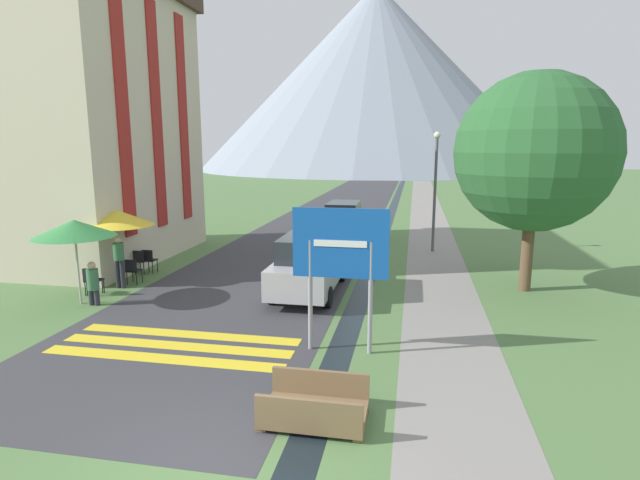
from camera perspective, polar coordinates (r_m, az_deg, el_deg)
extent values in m
plane|color=#517542|center=(26.31, 4.70, 0.92)|extent=(160.00, 160.00, 0.00)
cube|color=#38383D|center=(36.44, 2.46, 3.68)|extent=(6.40, 60.00, 0.01)
cube|color=gray|center=(36.08, 12.11, 3.38)|extent=(2.20, 60.00, 0.01)
cube|color=black|center=(36.10, 8.29, 3.51)|extent=(0.60, 60.00, 0.00)
cube|color=yellow|center=(11.43, -17.72, -12.76)|extent=(5.44, 0.44, 0.01)
cube|color=yellow|center=(12.00, -16.11, -11.52)|extent=(5.44, 0.44, 0.01)
cube|color=yellow|center=(12.58, -14.67, -10.39)|extent=(5.44, 0.44, 0.01)
cone|color=gray|center=(99.10, 6.30, 17.81)|extent=(65.89, 65.89, 33.59)
cube|color=beige|center=(21.54, -24.06, 12.68)|extent=(4.86, 8.12, 11.08)
cube|color=maroon|center=(18.33, -21.60, 13.36)|extent=(0.06, 0.70, 8.31)
cube|color=maroon|center=(20.26, -18.17, 13.25)|extent=(0.06, 0.70, 8.31)
cube|color=maroon|center=(22.25, -15.34, 13.13)|extent=(0.06, 0.70, 8.31)
cylinder|color=gray|center=(10.98, -1.11, -6.35)|extent=(0.10, 0.10, 2.48)
cylinder|color=gray|center=(10.80, 5.78, -6.70)|extent=(0.10, 0.10, 2.48)
cube|color=#1451AD|center=(10.56, 2.34, -0.39)|extent=(2.07, 0.05, 1.51)
cube|color=white|center=(10.53, 2.31, -0.42)|extent=(1.14, 0.02, 0.14)
cube|color=brown|center=(8.68, -0.63, -19.16)|extent=(1.70, 1.10, 0.12)
cube|color=brown|center=(8.10, -1.38, -19.17)|extent=(1.70, 0.08, 0.45)
cube|color=brown|center=(8.98, 0.03, -15.99)|extent=(1.70, 0.08, 0.45)
cube|color=brown|center=(8.89, -5.78, -19.17)|extent=(0.16, 0.99, 0.08)
cube|color=brown|center=(8.63, 4.72, -20.15)|extent=(0.16, 0.99, 0.08)
cube|color=#B2B2B7|center=(15.40, -1.17, -3.34)|extent=(1.71, 4.51, 0.84)
cube|color=#23282D|center=(15.02, -1.36, -0.74)|extent=(1.46, 2.48, 0.68)
cylinder|color=black|center=(17.00, -2.90, -3.46)|extent=(0.18, 0.60, 0.60)
cylinder|color=black|center=(16.70, 2.57, -3.72)|extent=(0.18, 0.60, 0.60)
cylinder|color=black|center=(14.40, -5.52, -6.13)|extent=(0.18, 0.60, 0.60)
cylinder|color=black|center=(14.05, 0.94, -6.52)|extent=(0.18, 0.60, 0.60)
cube|color=silver|center=(24.16, 2.77, 1.80)|extent=(1.68, 4.29, 0.84)
cube|color=#23282D|center=(23.85, 2.71, 3.52)|extent=(1.42, 2.36, 0.68)
cylinder|color=black|center=(25.65, 1.41, 1.38)|extent=(0.18, 0.60, 0.60)
cylinder|color=black|center=(25.44, 4.96, 1.26)|extent=(0.18, 0.60, 0.60)
cylinder|color=black|center=(23.06, 0.34, 0.32)|extent=(0.18, 0.60, 0.60)
cylinder|color=black|center=(22.83, 4.28, 0.19)|extent=(0.18, 0.60, 0.60)
cube|color=black|center=(17.42, -20.47, -3.29)|extent=(0.40, 0.40, 0.04)
cube|color=black|center=(17.23, -20.82, -2.78)|extent=(0.40, 0.04, 0.40)
cylinder|color=black|center=(17.70, -20.61, -3.83)|extent=(0.03, 0.03, 0.45)
cylinder|color=black|center=(17.53, -19.66, -3.91)|extent=(0.03, 0.03, 0.45)
cylinder|color=black|center=(17.43, -21.19, -4.10)|extent=(0.03, 0.03, 0.45)
cylinder|color=black|center=(17.25, -20.23, -4.18)|extent=(0.03, 0.03, 0.45)
cube|color=black|center=(18.81, -18.83, -2.18)|extent=(0.40, 0.40, 0.04)
cube|color=black|center=(18.62, -19.14, -1.70)|extent=(0.40, 0.04, 0.40)
cylinder|color=black|center=(19.08, -18.99, -2.70)|extent=(0.03, 0.03, 0.45)
cylinder|color=black|center=(18.92, -18.09, -2.76)|extent=(0.03, 0.03, 0.45)
cylinder|color=black|center=(18.80, -19.50, -2.93)|extent=(0.03, 0.03, 0.45)
cylinder|color=black|center=(18.63, -18.59, -3.00)|extent=(0.03, 0.03, 0.45)
cube|color=black|center=(16.66, -24.33, -4.20)|extent=(0.40, 0.40, 0.04)
cube|color=black|center=(16.47, -24.74, -3.67)|extent=(0.40, 0.04, 0.40)
cylinder|color=black|center=(16.94, -24.42, -4.75)|extent=(0.03, 0.03, 0.45)
cylinder|color=black|center=(16.75, -23.47, -4.84)|extent=(0.03, 0.03, 0.45)
cylinder|color=black|center=(16.68, -25.09, -5.04)|extent=(0.03, 0.03, 0.45)
cylinder|color=black|center=(16.48, -24.12, -5.14)|extent=(0.03, 0.03, 0.45)
cube|color=black|center=(18.78, -19.72, -2.25)|extent=(0.40, 0.40, 0.04)
cube|color=black|center=(18.59, -20.03, -1.77)|extent=(0.40, 0.04, 0.40)
cylinder|color=black|center=(19.06, -19.86, -2.78)|extent=(0.03, 0.03, 0.45)
cylinder|color=black|center=(18.89, -18.97, -2.84)|extent=(0.03, 0.03, 0.45)
cylinder|color=black|center=(18.78, -20.38, -3.01)|extent=(0.03, 0.03, 0.45)
cylinder|color=black|center=(18.61, -19.48, -3.07)|extent=(0.03, 0.03, 0.45)
cube|color=black|center=(16.64, -24.49, -4.22)|extent=(0.40, 0.40, 0.04)
cube|color=black|center=(16.45, -24.90, -3.70)|extent=(0.40, 0.04, 0.40)
cylinder|color=black|center=(16.93, -24.58, -4.77)|extent=(0.03, 0.03, 0.45)
cylinder|color=black|center=(16.74, -23.62, -4.87)|extent=(0.03, 0.03, 0.45)
cylinder|color=black|center=(16.66, -25.25, -5.06)|extent=(0.03, 0.03, 0.45)
cylinder|color=black|center=(16.47, -24.28, -5.16)|extent=(0.03, 0.03, 0.45)
cylinder|color=#B7B2A8|center=(15.72, -25.96, -2.55)|extent=(0.06, 0.06, 2.29)
cone|color=#338442|center=(15.54, -26.27, 1.21)|extent=(2.24, 2.24, 0.48)
cylinder|color=#B7B2A8|center=(17.67, -21.89, -0.93)|extent=(0.06, 0.06, 2.26)
cone|color=yellow|center=(17.51, -22.12, 2.37)|extent=(2.29, 2.29, 0.50)
cylinder|color=#282833|center=(15.68, -24.66, -5.95)|extent=(0.14, 0.14, 0.46)
cylinder|color=#282833|center=(15.57, -24.12, -6.01)|extent=(0.14, 0.14, 0.46)
cylinder|color=#386B47|center=(15.49, -24.54, -4.10)|extent=(0.32, 0.32, 0.60)
sphere|color=tan|center=(15.40, -24.66, -2.67)|extent=(0.22, 0.22, 0.22)
cylinder|color=#282833|center=(17.14, -22.12, -3.61)|extent=(0.14, 0.14, 0.91)
cylinder|color=#282833|center=(17.05, -21.61, -3.65)|extent=(0.14, 0.14, 0.91)
cylinder|color=#386B47|center=(16.94, -22.03, -1.22)|extent=(0.32, 0.32, 0.56)
sphere|color=beige|center=(16.87, -22.12, 0.03)|extent=(0.22, 0.22, 0.22)
cylinder|color=#515156|center=(21.61, 12.98, 4.93)|extent=(0.12, 0.12, 4.77)
sphere|color=silver|center=(21.52, 13.26, 11.59)|extent=(0.28, 0.28, 0.28)
cylinder|color=brown|center=(16.74, 22.56, -1.61)|extent=(0.36, 0.36, 2.25)
sphere|color=#285B2D|center=(16.41, 23.35, 9.19)|extent=(4.75, 4.75, 4.75)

